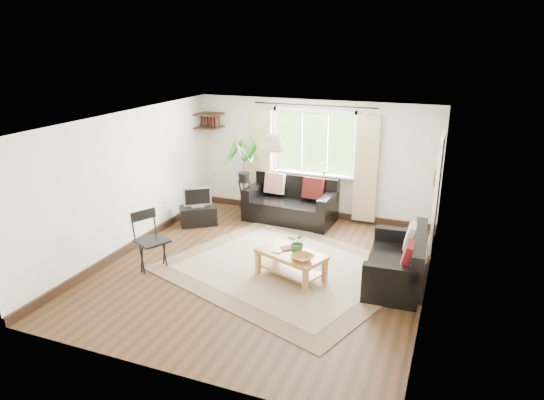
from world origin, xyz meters
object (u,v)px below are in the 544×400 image
at_px(sofa_back, 290,201).
at_px(sofa_right, 396,259).
at_px(palm_stand, 244,178).
at_px(coffee_table, 291,265).
at_px(folding_chair, 152,242).
at_px(tv_stand, 198,215).

xyz_separation_m(sofa_back, sofa_right, (2.36, -1.91, -0.04)).
bearing_deg(sofa_back, palm_stand, -174.51).
relative_size(sofa_back, sofa_right, 1.10).
relative_size(coffee_table, folding_chair, 1.10).
relative_size(sofa_right, coffee_table, 1.55).
bearing_deg(sofa_right, palm_stand, -122.28).
bearing_deg(palm_stand, folding_chair, -96.13).
bearing_deg(folding_chair, palm_stand, 19.37).
height_order(sofa_back, sofa_right, sofa_back).
relative_size(sofa_back, folding_chair, 1.89).
xyz_separation_m(sofa_back, palm_stand, (-1.00, -0.04, 0.39)).
distance_m(sofa_right, coffee_table, 1.59).
height_order(sofa_back, palm_stand, palm_stand).
height_order(tv_stand, folding_chair, folding_chair).
xyz_separation_m(tv_stand, palm_stand, (0.63, 0.84, 0.62)).
bearing_deg(sofa_right, sofa_back, -132.09).
bearing_deg(sofa_right, tv_stand, -107.62).
height_order(sofa_right, coffee_table, sofa_right).
bearing_deg(folding_chair, sofa_right, -49.60).
distance_m(tv_stand, folding_chair, 2.05).
xyz_separation_m(sofa_right, palm_stand, (-3.36, 1.87, 0.43)).
height_order(sofa_back, folding_chair, folding_chair).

